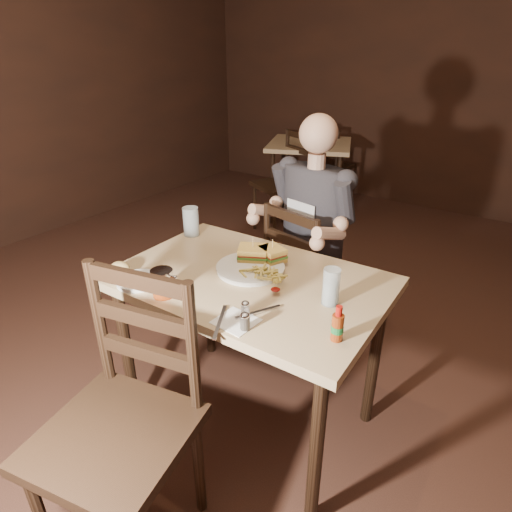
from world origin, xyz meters
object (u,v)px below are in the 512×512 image
Objects in this scene: bg_table at (309,151)px; bg_chair_near at (280,185)px; bg_chair_far at (332,166)px; syrup_dispenser at (163,283)px; side_plate at (138,281)px; hot_sauce at (338,323)px; glass_right at (331,287)px; diner at (310,203)px; chair_far at (311,278)px; chair_near at (114,437)px; glass_left at (191,222)px; main_table at (249,297)px; dinner_plate at (250,269)px.

bg_table is 0.59m from bg_chair_near.
bg_chair_far reaches higher than bg_table.
side_plate is (-0.16, 0.01, -0.05)m from syrup_dispenser.
bg_table is 8.26× the size of hot_sauce.
glass_right is at bearing 28.44° from syrup_dispenser.
bg_chair_far is 4.93× the size of side_plate.
bg_chair_far is at bearing 124.82° from diner.
chair_far is 1.06× the size of bg_chair_far.
bg_chair_far is at bearing 115.48° from glass_right.
hot_sauce reaches higher than bg_chair_far.
bg_table is 1.17× the size of chair_far.
bg_chair_far is (-1.13, 3.89, -0.08)m from chair_near.
glass_left is 0.52m from side_plate.
diner is at bearing 124.82° from glass_right.
glass_right reaches higher than bg_chair_far.
chair_near reaches higher than syrup_dispenser.
main_table is 0.46m from side_plate.
bg_chair_far is at bearing 113.33° from bg_chair_near.
bg_chair_far is 0.91× the size of bg_chair_near.
dinner_plate is at bearing -37.80° from bg_chair_near.
bg_table is (-1.15, 2.63, 0.00)m from main_table.
main_table is 1.21× the size of bg_chair_near.
syrup_dispenser reaches higher than main_table.
chair_far is 5.23× the size of side_plate.
diner is 8.05× the size of syrup_dispenser.
bg_table is 1.12× the size of bg_chair_near.
glass_left is 1.02× the size of glass_right.
chair_far is at bearing -28.92° from bg_chair_near.
bg_chair_far is 3.64m from syrup_dispenser.
main_table is 1.25× the size of chair_far.
bg_chair_far is at bearing 102.28° from glass_left.
glass_left reaches higher than hot_sauce.
glass_right is (0.39, -0.04, 0.06)m from dinner_plate.
bg_chair_near is at bearing -40.41° from chair_far.
bg_chair_near is 2.59m from glass_right.
hot_sauce is (1.63, -3.36, 0.41)m from bg_chair_far.
syrup_dispenser is (-0.18, -0.30, 0.15)m from main_table.
bg_table is at bearing 105.49° from side_plate.
diner is at bearing 118.63° from bg_chair_far.
diner is at bearing 124.14° from hot_sauce.
bg_table is at bearing 106.58° from syrup_dispenser.
hot_sauce is (0.51, -0.23, 0.06)m from dinner_plate.
hot_sauce is (0.53, -0.84, 0.39)m from chair_far.
dinner_plate is (-0.03, 0.05, 0.10)m from main_table.
chair_far is 1.05m from syrup_dispenser.
chair_far reaches higher than bg_table.
main_table is 1.12× the size of chair_near.
main_table is at bearing -72.02° from diner.
glass_left reaches higher than glass_right.
glass_left is at bearing 158.40° from main_table.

